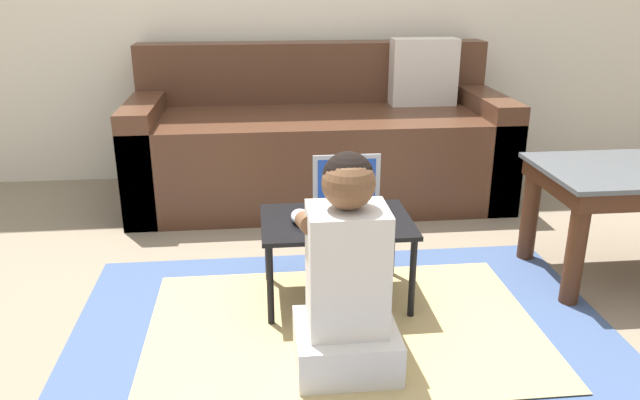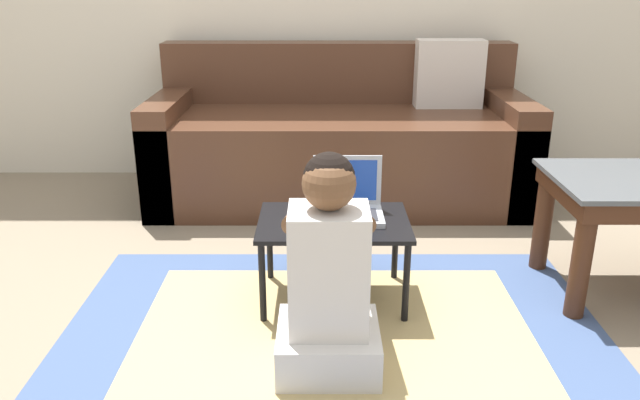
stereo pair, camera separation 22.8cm
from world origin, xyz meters
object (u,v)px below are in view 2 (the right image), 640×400
at_px(laptop_desk, 335,230).
at_px(person_seated, 330,280).
at_px(couch, 342,144).
at_px(laptop, 349,207).
at_px(computer_mouse, 298,216).

height_order(laptop_desk, person_seated, person_seated).
distance_m(couch, person_seated, 1.61).
bearing_deg(person_seated, laptop_desk, 86.76).
height_order(laptop, person_seated, person_seated).
xyz_separation_m(laptop, person_seated, (-0.08, -0.47, -0.06)).
bearing_deg(laptop_desk, couch, 86.97).
xyz_separation_m(laptop_desk, laptop, (0.05, 0.04, 0.07)).
relative_size(couch, person_seated, 2.79).
distance_m(laptop_desk, laptop, 0.10).
height_order(couch, computer_mouse, couch).
relative_size(laptop_desk, person_seated, 0.78).
relative_size(laptop, person_seated, 0.36).
distance_m(laptop, computer_mouse, 0.19).
bearing_deg(laptop, computer_mouse, -164.83).
bearing_deg(couch, computer_mouse, -99.30).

